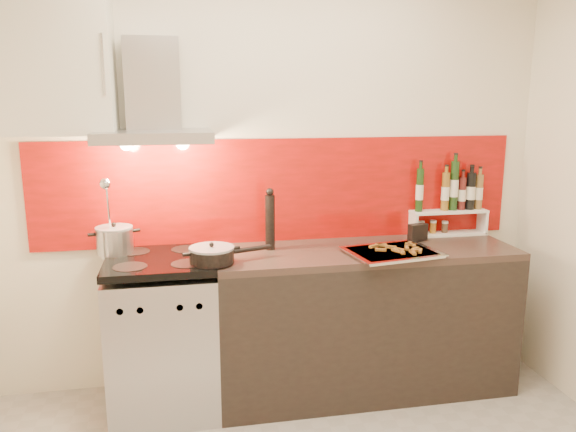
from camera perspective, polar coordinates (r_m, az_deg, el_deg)
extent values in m
cube|color=silver|center=(3.48, -1.42, 3.94)|extent=(3.40, 0.02, 2.60)
cube|color=maroon|center=(3.49, -0.56, 2.63)|extent=(3.00, 0.02, 0.64)
cube|color=#B7B7BA|center=(3.39, -12.49, -12.12)|extent=(0.60, 0.60, 0.84)
cube|color=black|center=(3.17, -12.53, -15.73)|extent=(0.50, 0.02, 0.40)
cube|color=#B7B7BA|center=(3.01, -12.87, -9.12)|extent=(0.56, 0.02, 0.12)
cube|color=#FF190C|center=(3.00, -12.87, -9.17)|extent=(0.10, 0.01, 0.04)
cube|color=black|center=(3.22, -12.86, -4.47)|extent=(0.60, 0.60, 0.04)
cube|color=black|center=(3.55, 7.62, -10.62)|extent=(1.80, 0.60, 0.86)
cube|color=#32221F|center=(3.40, 7.83, -3.60)|extent=(1.80, 0.60, 0.04)
cube|color=#B7B7BA|center=(3.15, -13.43, 7.90)|extent=(0.62, 0.50, 0.06)
cube|color=#B7B7BA|center=(3.30, -13.57, 12.94)|extent=(0.30, 0.18, 0.50)
sphere|color=#FFD18C|center=(3.17, -16.12, 7.05)|extent=(0.07, 0.07, 0.07)
sphere|color=#FFD18C|center=(3.15, -10.65, 7.30)|extent=(0.07, 0.07, 0.07)
cube|color=silver|center=(3.29, -23.59, 13.86)|extent=(0.70, 0.35, 0.72)
cylinder|color=#B7B7BA|center=(3.36, -17.19, -2.44)|extent=(0.21, 0.21, 0.14)
cylinder|color=#99999E|center=(3.34, -17.27, -1.15)|extent=(0.21, 0.21, 0.01)
sphere|color=black|center=(3.34, -17.29, -0.85)|extent=(0.03, 0.03, 0.03)
cylinder|color=black|center=(3.06, -7.74, -4.03)|extent=(0.24, 0.24, 0.08)
cylinder|color=#99999E|center=(3.05, -7.77, -3.24)|extent=(0.24, 0.24, 0.01)
sphere|color=black|center=(3.05, -7.78, -2.92)|extent=(0.03, 0.03, 0.03)
cylinder|color=black|center=(3.15, -3.74, -3.36)|extent=(0.23, 0.10, 0.03)
cylinder|color=silver|center=(3.32, -17.73, -2.67)|extent=(0.10, 0.10, 0.16)
cylinder|color=silver|center=(3.27, -17.79, 0.89)|extent=(0.01, 0.07, 0.30)
sphere|color=silver|center=(3.18, -18.08, 3.14)|extent=(0.06, 0.06, 0.06)
cylinder|color=black|center=(3.31, -1.84, -0.66)|extent=(0.06, 0.06, 0.33)
sphere|color=black|center=(3.27, -1.86, 2.46)|extent=(0.05, 0.05, 0.05)
cube|color=white|center=(3.84, 15.85, -1.72)|extent=(0.51, 0.14, 0.01)
cube|color=white|center=(3.72, 12.55, -0.85)|extent=(0.01, 0.14, 0.14)
cube|color=white|center=(3.94, 19.08, -0.52)|extent=(0.02, 0.14, 0.14)
cube|color=white|center=(3.81, 15.97, 0.47)|extent=(0.51, 0.14, 0.02)
cylinder|color=black|center=(3.69, 13.22, 2.59)|extent=(0.05, 0.05, 0.28)
cylinder|color=brown|center=(3.77, 15.69, 2.41)|extent=(0.05, 0.05, 0.25)
cylinder|color=#183312|center=(3.79, 16.52, 2.97)|extent=(0.05, 0.05, 0.32)
cylinder|color=#4F1615|center=(3.83, 17.26, 2.19)|extent=(0.05, 0.05, 0.21)
cylinder|color=black|center=(3.85, 18.06, 2.43)|extent=(0.06, 0.06, 0.24)
cylinder|color=brown|center=(3.88, 18.82, 2.35)|extent=(0.05, 0.05, 0.23)
cylinder|color=beige|center=(3.75, 13.36, -1.23)|extent=(0.04, 0.04, 0.07)
cylinder|color=#AC691C|center=(3.78, 14.51, -1.17)|extent=(0.04, 0.04, 0.07)
cylinder|color=#4D3726|center=(3.82, 15.63, -1.17)|extent=(0.04, 0.04, 0.06)
cube|color=black|center=(3.60, 13.04, -1.60)|extent=(0.13, 0.08, 0.10)
cube|color=silver|center=(3.28, 10.48, -3.70)|extent=(0.53, 0.44, 0.01)
cube|color=silver|center=(3.28, 10.49, -3.53)|extent=(0.56, 0.46, 0.01)
cube|color=red|center=(3.28, 10.49, -3.53)|extent=(0.49, 0.39, 0.01)
cube|color=brown|center=(3.33, 10.41, -3.13)|extent=(0.07, 0.05, 0.02)
cube|color=brown|center=(3.36, 9.50, -2.94)|extent=(0.06, 0.05, 0.02)
cube|color=brown|center=(3.23, 12.61, -3.68)|extent=(0.02, 0.07, 0.02)
cube|color=brown|center=(3.33, 11.97, -3.21)|extent=(0.03, 0.07, 0.02)
cube|color=brown|center=(3.28, 11.24, -3.37)|extent=(0.05, 0.06, 0.02)
cube|color=brown|center=(3.24, 11.47, -3.60)|extent=(0.02, 0.06, 0.02)
cube|color=brown|center=(3.28, 13.29, -3.48)|extent=(0.05, 0.07, 0.02)
cube|color=brown|center=(3.39, 12.68, -2.95)|extent=(0.04, 0.07, 0.02)
cube|color=brown|center=(3.28, 12.72, -3.47)|extent=(0.07, 0.03, 0.02)
cube|color=brown|center=(3.42, 12.19, -2.78)|extent=(0.05, 0.06, 0.02)
cube|color=brown|center=(3.26, 10.97, -3.47)|extent=(0.05, 0.06, 0.02)
cube|color=brown|center=(3.26, 9.40, -3.41)|extent=(0.07, 0.04, 0.02)
cube|color=brown|center=(3.33, 8.69, -3.06)|extent=(0.07, 0.05, 0.02)
cube|color=brown|center=(3.37, 9.42, -2.91)|extent=(0.07, 0.03, 0.02)
cube|color=brown|center=(3.41, 12.32, -2.85)|extent=(0.06, 0.05, 0.02)
cube|color=brown|center=(3.31, 12.81, -3.30)|extent=(0.06, 0.05, 0.02)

